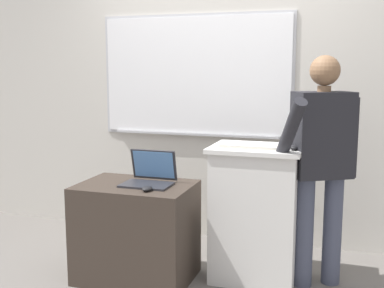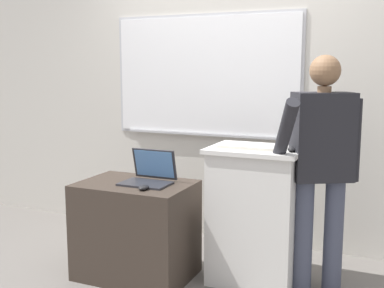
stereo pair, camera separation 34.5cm
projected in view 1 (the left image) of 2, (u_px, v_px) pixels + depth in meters
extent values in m
cube|color=beige|center=(225.00, 89.00, 4.24)|extent=(6.40, 0.12, 2.67)
cube|color=#B7B7BC|center=(195.00, 76.00, 4.23)|extent=(1.73, 0.02, 1.06)
cube|color=white|center=(195.00, 76.00, 4.23)|extent=(1.68, 0.02, 1.01)
cube|color=#B7B7BC|center=(194.00, 134.00, 4.30)|extent=(1.52, 0.04, 0.02)
cube|color=silver|center=(255.00, 215.00, 3.46)|extent=(0.59, 0.46, 0.95)
cube|color=silver|center=(257.00, 149.00, 3.38)|extent=(0.64, 0.50, 0.03)
cube|color=#382D26|center=(136.00, 232.00, 3.47)|extent=(0.81, 0.56, 0.70)
cylinder|color=#474C60|center=(304.00, 232.00, 3.35)|extent=(0.13, 0.13, 0.78)
cylinder|color=#474C60|center=(332.00, 230.00, 3.39)|extent=(0.13, 0.13, 0.78)
cube|color=#232328|center=(322.00, 135.00, 3.27)|extent=(0.45, 0.38, 0.58)
cylinder|color=#8C6647|center=(324.00, 89.00, 3.22)|extent=(0.09, 0.09, 0.04)
sphere|color=#8C6647|center=(325.00, 70.00, 3.20)|extent=(0.20, 0.20, 0.20)
cylinder|color=#232328|center=(289.00, 134.00, 3.06)|extent=(0.27, 0.40, 0.49)
cylinder|color=#232328|center=(352.00, 138.00, 3.31)|extent=(0.08, 0.08, 0.56)
cube|color=#28282D|center=(146.00, 185.00, 3.37)|extent=(0.35, 0.23, 0.01)
cube|color=#28282D|center=(154.00, 165.00, 3.49)|extent=(0.34, 0.06, 0.22)
cube|color=#598CCC|center=(154.00, 165.00, 3.48)|extent=(0.31, 0.05, 0.19)
cube|color=beige|center=(251.00, 146.00, 3.33)|extent=(0.43, 0.14, 0.02)
ellipsoid|color=black|center=(147.00, 189.00, 3.22)|extent=(0.06, 0.10, 0.03)
ellipsoid|color=black|center=(294.00, 147.00, 3.24)|extent=(0.06, 0.10, 0.03)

